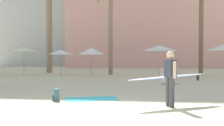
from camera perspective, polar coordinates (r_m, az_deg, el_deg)
ground at (r=5.98m, az=-5.32°, el=-13.45°), size 120.00×120.00×0.00m
hotel_pink at (r=38.01m, az=8.41°, el=12.11°), size 23.04×9.64×17.09m
cafe_umbrella_0 at (r=21.54m, az=-20.09°, el=3.06°), size 2.53×2.53×2.37m
cafe_umbrella_1 at (r=18.43m, az=11.06°, el=3.45°), size 2.67×2.67×2.39m
cafe_umbrella_2 at (r=19.07m, az=-4.87°, el=2.76°), size 2.09×2.09×2.22m
cafe_umbrella_5 at (r=20.41m, az=-12.09°, el=2.52°), size 2.08×2.08×2.12m
beach_towel at (r=8.92m, az=-4.90°, el=-8.42°), size 2.08×1.45×0.01m
backpack at (r=8.75m, az=-12.97°, el=-7.35°), size 0.31×0.34×0.42m
person_near_right at (r=13.82m, az=12.74°, el=-3.61°), size 1.03×0.58×0.93m
person_far_left at (r=7.76m, az=13.43°, el=-3.12°), size 2.74×1.69×1.71m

